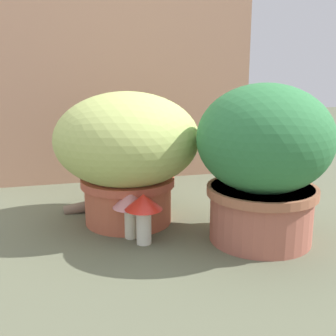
{
  "coord_description": "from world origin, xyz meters",
  "views": [
    {
      "loc": [
        -0.26,
        -1.22,
        0.49
      ],
      "look_at": [
        0.06,
        0.02,
        0.18
      ],
      "focal_mm": 46.77,
      "sensor_mm": 36.0,
      "label": 1
    }
  ],
  "objects_px": {
    "leafy_planter": "(264,158)",
    "mushroom_ornament_pink": "(131,203)",
    "cat": "(132,178)",
    "grass_planter": "(127,150)",
    "mushroom_ornament_red": "(144,208)"
  },
  "relations": [
    {
      "from": "leafy_planter",
      "to": "mushroom_ornament_pink",
      "type": "height_order",
      "value": "leafy_planter"
    },
    {
      "from": "cat",
      "to": "leafy_planter",
      "type": "bearing_deg",
      "value": -44.41
    },
    {
      "from": "grass_planter",
      "to": "mushroom_ornament_pink",
      "type": "relative_size",
      "value": 3.06
    },
    {
      "from": "grass_planter",
      "to": "cat",
      "type": "xyz_separation_m",
      "value": [
        0.02,
        0.07,
        -0.11
      ]
    },
    {
      "from": "grass_planter",
      "to": "leafy_planter",
      "type": "relative_size",
      "value": 1.0
    },
    {
      "from": "grass_planter",
      "to": "leafy_planter",
      "type": "distance_m",
      "value": 0.41
    },
    {
      "from": "grass_planter",
      "to": "mushroom_ornament_pink",
      "type": "xyz_separation_m",
      "value": [
        -0.01,
        -0.13,
        -0.13
      ]
    },
    {
      "from": "mushroom_ornament_pink",
      "to": "grass_planter",
      "type": "bearing_deg",
      "value": 83.6
    },
    {
      "from": "cat",
      "to": "mushroom_ornament_pink",
      "type": "xyz_separation_m",
      "value": [
        -0.04,
        -0.2,
        -0.02
      ]
    },
    {
      "from": "grass_planter",
      "to": "mushroom_ornament_pink",
      "type": "distance_m",
      "value": 0.18
    },
    {
      "from": "mushroom_ornament_red",
      "to": "leafy_planter",
      "type": "bearing_deg",
      "value": -9.79
    },
    {
      "from": "grass_planter",
      "to": "leafy_planter",
      "type": "xyz_separation_m",
      "value": [
        0.34,
        -0.24,
        0.01
      ]
    },
    {
      "from": "grass_planter",
      "to": "mushroom_ornament_pink",
      "type": "height_order",
      "value": "grass_planter"
    },
    {
      "from": "grass_planter",
      "to": "mushroom_ornament_pink",
      "type": "bearing_deg",
      "value": -96.4
    },
    {
      "from": "leafy_planter",
      "to": "mushroom_ornament_pink",
      "type": "xyz_separation_m",
      "value": [
        -0.35,
        0.11,
        -0.13
      ]
    }
  ]
}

